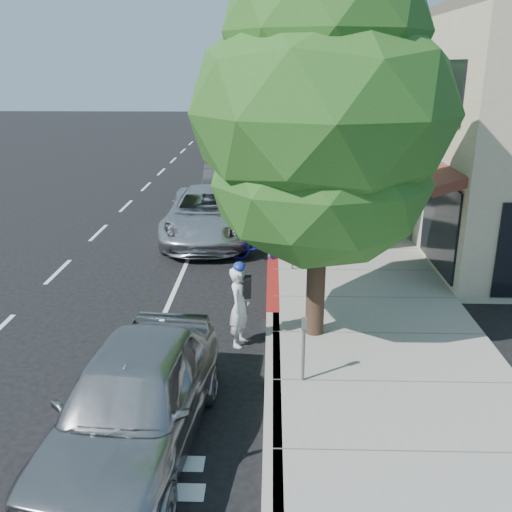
{
  "coord_description": "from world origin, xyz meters",
  "views": [
    {
      "loc": [
        -0.05,
        -13.27,
        5.7
      ],
      "look_at": [
        -0.41,
        -0.42,
        1.35
      ],
      "focal_mm": 40.0,
      "sensor_mm": 36.0,
      "label": 1
    }
  ],
  "objects_px": {
    "street_tree_1": "(305,103)",
    "silver_suv": "(209,214)",
    "bicycle": "(260,245)",
    "dark_sedan": "(226,181)",
    "near_car_a": "(134,400)",
    "pedestrian": "(302,181)",
    "street_tree_4": "(289,80)",
    "street_tree_2": "(297,96)",
    "street_tree_5": "(287,80)",
    "cyclist": "(240,307)",
    "street_tree_3": "(292,80)",
    "white_pickup": "(264,151)",
    "dark_suv_far": "(240,141)",
    "street_tree_0": "(322,117)"
  },
  "relations": [
    {
      "from": "street_tree_2",
      "to": "street_tree_4",
      "type": "height_order",
      "value": "street_tree_4"
    },
    {
      "from": "street_tree_1",
      "to": "dark_suv_far",
      "type": "xyz_separation_m",
      "value": [
        -3.1,
        20.92,
        -3.82
      ]
    },
    {
      "from": "street_tree_4",
      "to": "dark_suv_far",
      "type": "relative_size",
      "value": 1.61
    },
    {
      "from": "street_tree_5",
      "to": "dark_suv_far",
      "type": "bearing_deg",
      "value": -135.18
    },
    {
      "from": "street_tree_5",
      "to": "white_pickup",
      "type": "xyz_separation_m",
      "value": [
        -1.4,
        -8.2,
        -3.68
      ]
    },
    {
      "from": "street_tree_2",
      "to": "near_car_a",
      "type": "xyz_separation_m",
      "value": [
        -3.02,
        -15.83,
        -3.63
      ]
    },
    {
      "from": "street_tree_3",
      "to": "near_car_a",
      "type": "distance_m",
      "value": 22.41
    },
    {
      "from": "street_tree_4",
      "to": "near_car_a",
      "type": "distance_m",
      "value": 28.26
    },
    {
      "from": "dark_sedan",
      "to": "pedestrian",
      "type": "height_order",
      "value": "pedestrian"
    },
    {
      "from": "street_tree_3",
      "to": "white_pickup",
      "type": "height_order",
      "value": "street_tree_3"
    },
    {
      "from": "street_tree_0",
      "to": "street_tree_3",
      "type": "height_order",
      "value": "street_tree_3"
    },
    {
      "from": "street_tree_0",
      "to": "street_tree_4",
      "type": "distance_m",
      "value": 24.0
    },
    {
      "from": "pedestrian",
      "to": "street_tree_5",
      "type": "bearing_deg",
      "value": -93.65
    },
    {
      "from": "near_car_a",
      "to": "pedestrian",
      "type": "bearing_deg",
      "value": 83.53
    },
    {
      "from": "bicycle",
      "to": "dark_sedan",
      "type": "height_order",
      "value": "dark_sedan"
    },
    {
      "from": "street_tree_5",
      "to": "silver_suv",
      "type": "relative_size",
      "value": 1.27
    },
    {
      "from": "street_tree_2",
      "to": "street_tree_0",
      "type": "bearing_deg",
      "value": -90.0
    },
    {
      "from": "street_tree_2",
      "to": "dark_suv_far",
      "type": "height_order",
      "value": "street_tree_2"
    },
    {
      "from": "street_tree_4",
      "to": "street_tree_5",
      "type": "bearing_deg",
      "value": 90.0
    },
    {
      "from": "street_tree_0",
      "to": "bicycle",
      "type": "bearing_deg",
      "value": 104.57
    },
    {
      "from": "white_pickup",
      "to": "street_tree_1",
      "type": "bearing_deg",
      "value": -83.76
    },
    {
      "from": "near_car_a",
      "to": "street_tree_3",
      "type": "bearing_deg",
      "value": 87.38
    },
    {
      "from": "street_tree_3",
      "to": "near_car_a",
      "type": "xyz_separation_m",
      "value": [
        -3.02,
        -21.83,
        -4.1
      ]
    },
    {
      "from": "silver_suv",
      "to": "dark_sedan",
      "type": "relative_size",
      "value": 1.17
    },
    {
      "from": "street_tree_2",
      "to": "street_tree_1",
      "type": "bearing_deg",
      "value": -90.0
    },
    {
      "from": "street_tree_1",
      "to": "dark_sedan",
      "type": "height_order",
      "value": "street_tree_1"
    },
    {
      "from": "street_tree_5",
      "to": "bicycle",
      "type": "xyz_separation_m",
      "value": [
        -1.3,
        -25.0,
        -4.06
      ]
    },
    {
      "from": "cyclist",
      "to": "silver_suv",
      "type": "relative_size",
      "value": 0.29
    },
    {
      "from": "silver_suv",
      "to": "street_tree_0",
      "type": "bearing_deg",
      "value": -69.27
    },
    {
      "from": "bicycle",
      "to": "silver_suv",
      "type": "height_order",
      "value": "silver_suv"
    },
    {
      "from": "street_tree_1",
      "to": "silver_suv",
      "type": "relative_size",
      "value": 1.22
    },
    {
      "from": "street_tree_0",
      "to": "cyclist",
      "type": "height_order",
      "value": "street_tree_0"
    },
    {
      "from": "street_tree_4",
      "to": "street_tree_2",
      "type": "bearing_deg",
      "value": -90.0
    },
    {
      "from": "street_tree_3",
      "to": "street_tree_4",
      "type": "bearing_deg",
      "value": 90.0
    },
    {
      "from": "street_tree_0",
      "to": "street_tree_3",
      "type": "distance_m",
      "value": 18.0
    },
    {
      "from": "street_tree_4",
      "to": "street_tree_5",
      "type": "relative_size",
      "value": 0.98
    },
    {
      "from": "street_tree_3",
      "to": "near_car_a",
      "type": "bearing_deg",
      "value": -97.87
    },
    {
      "from": "dark_suv_far",
      "to": "cyclist",
      "type": "bearing_deg",
      "value": -80.39
    },
    {
      "from": "bicycle",
      "to": "dark_sedan",
      "type": "relative_size",
      "value": 0.39
    },
    {
      "from": "dark_suv_far",
      "to": "street_tree_0",
      "type": "bearing_deg",
      "value": -76.97
    },
    {
      "from": "street_tree_1",
      "to": "pedestrian",
      "type": "distance_m",
      "value": 6.97
    },
    {
      "from": "near_car_a",
      "to": "pedestrian",
      "type": "distance_m",
      "value": 16.19
    },
    {
      "from": "bicycle",
      "to": "pedestrian",
      "type": "height_order",
      "value": "pedestrian"
    },
    {
      "from": "cyclist",
      "to": "bicycle",
      "type": "xyz_separation_m",
      "value": [
        0.3,
        5.32,
        -0.34
      ]
    },
    {
      "from": "street_tree_4",
      "to": "dark_sedan",
      "type": "xyz_separation_m",
      "value": [
        -2.95,
        -10.86,
        -3.9
      ]
    },
    {
      "from": "street_tree_3",
      "to": "dark_suv_far",
      "type": "bearing_deg",
      "value": 109.17
    },
    {
      "from": "street_tree_2",
      "to": "street_tree_4",
      "type": "distance_m",
      "value": 12.0
    },
    {
      "from": "street_tree_0",
      "to": "cyclist",
      "type": "distance_m",
      "value": 4.18
    },
    {
      "from": "dark_suv_far",
      "to": "pedestrian",
      "type": "height_order",
      "value": "pedestrian"
    },
    {
      "from": "street_tree_2",
      "to": "cyclist",
      "type": "height_order",
      "value": "street_tree_2"
    }
  ]
}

